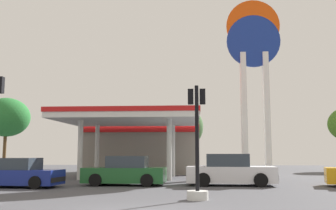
# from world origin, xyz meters

# --- Properties ---
(gas_station) EXTENTS (9.52, 13.99, 4.41)m
(gas_station) POSITION_xyz_m (-2.76, 21.33, 2.34)
(gas_station) COLOR gray
(gas_station) RESTS_ON ground
(station_pole_sign) EXTENTS (3.87, 0.56, 12.92)m
(station_pole_sign) POSITION_xyz_m (5.99, 17.09, 8.20)
(station_pole_sign) COLOR white
(station_pole_sign) RESTS_ON ground
(car_0) EXTENTS (4.12, 2.09, 1.43)m
(car_0) POSITION_xyz_m (-6.98, 8.20, 0.65)
(car_0) COLOR black
(car_0) RESTS_ON ground
(car_1) EXTENTS (4.29, 2.05, 1.52)m
(car_1) POSITION_xyz_m (-2.02, 9.72, 0.69)
(car_1) COLOR black
(car_1) RESTS_ON ground
(car_2) EXTENTS (4.61, 2.21, 1.63)m
(car_2) POSITION_xyz_m (3.44, 10.00, 0.74)
(car_2) COLOR black
(car_2) RESTS_ON ground
(traffic_signal_1) EXTENTS (0.77, 0.77, 4.13)m
(traffic_signal_1) POSITION_xyz_m (1.68, 3.73, 1.36)
(traffic_signal_1) COLOR silver
(traffic_signal_1) RESTS_ON ground
(tree_0) EXTENTS (4.41, 4.41, 6.97)m
(tree_0) POSITION_xyz_m (-16.36, 24.82, 5.09)
(tree_0) COLOR brown
(tree_0) RESTS_ON ground
(tree_1) EXTENTS (3.59, 3.59, 6.18)m
(tree_1) POSITION_xyz_m (0.71, 26.64, 4.21)
(tree_1) COLOR brown
(tree_1) RESTS_ON ground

